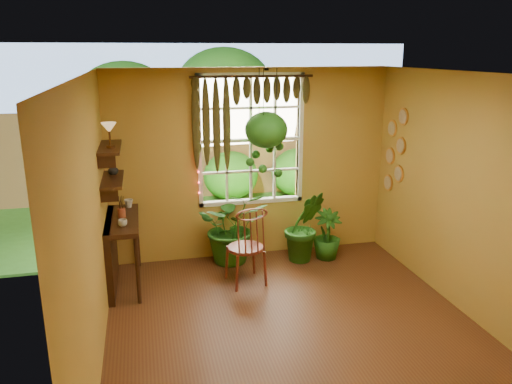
# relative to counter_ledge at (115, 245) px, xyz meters

# --- Properties ---
(floor) EXTENTS (4.50, 4.50, 0.00)m
(floor) POSITION_rel_counter_ledge_xyz_m (1.91, -1.60, -0.55)
(floor) COLOR brown
(floor) RESTS_ON ground
(ceiling) EXTENTS (4.50, 4.50, 0.00)m
(ceiling) POSITION_rel_counter_ledge_xyz_m (1.91, -1.60, 2.15)
(ceiling) COLOR silver
(ceiling) RESTS_ON wall_back
(wall_back) EXTENTS (4.00, 0.00, 4.00)m
(wall_back) POSITION_rel_counter_ledge_xyz_m (1.91, 0.65, 0.80)
(wall_back) COLOR gold
(wall_back) RESTS_ON floor
(wall_left) EXTENTS (0.00, 4.50, 4.50)m
(wall_left) POSITION_rel_counter_ledge_xyz_m (-0.09, -1.60, 0.80)
(wall_left) COLOR gold
(wall_left) RESTS_ON floor
(wall_right) EXTENTS (0.00, 4.50, 4.50)m
(wall_right) POSITION_rel_counter_ledge_xyz_m (3.91, -1.60, 0.80)
(wall_right) COLOR gold
(wall_right) RESTS_ON floor
(window) EXTENTS (1.52, 0.10, 1.86)m
(window) POSITION_rel_counter_ledge_xyz_m (1.91, 0.68, 1.15)
(window) COLOR white
(window) RESTS_ON wall_back
(valance_vine) EXTENTS (1.70, 0.12, 1.10)m
(valance_vine) POSITION_rel_counter_ledge_xyz_m (1.82, 0.56, 1.73)
(valance_vine) COLOR #341C0E
(valance_vine) RESTS_ON window
(string_lights) EXTENTS (0.03, 0.03, 1.54)m
(string_lights) POSITION_rel_counter_ledge_xyz_m (1.15, 0.59, 1.20)
(string_lights) COLOR #FF2633
(string_lights) RESTS_ON window
(wall_plates) EXTENTS (0.04, 0.32, 1.10)m
(wall_plates) POSITION_rel_counter_ledge_xyz_m (3.89, 0.19, 1.00)
(wall_plates) COLOR #FFF4D0
(wall_plates) RESTS_ON wall_right
(counter_ledge) EXTENTS (0.40, 1.20, 0.90)m
(counter_ledge) POSITION_rel_counter_ledge_xyz_m (0.00, 0.00, 0.00)
(counter_ledge) COLOR #341C0E
(counter_ledge) RESTS_ON floor
(shelf_lower) EXTENTS (0.25, 0.90, 0.04)m
(shelf_lower) POSITION_rel_counter_ledge_xyz_m (0.03, 0.00, 0.85)
(shelf_lower) COLOR #341C0E
(shelf_lower) RESTS_ON wall_left
(shelf_upper) EXTENTS (0.25, 0.90, 0.04)m
(shelf_upper) POSITION_rel_counter_ledge_xyz_m (0.03, 0.00, 1.25)
(shelf_upper) COLOR #341C0E
(shelf_upper) RESTS_ON wall_left
(backyard) EXTENTS (14.00, 10.00, 12.00)m
(backyard) POSITION_rel_counter_ledge_xyz_m (2.15, 5.27, 0.73)
(backyard) COLOR #2D631C
(backyard) RESTS_ON ground
(windsor_chair) EXTENTS (0.53, 0.55, 1.22)m
(windsor_chair) POSITION_rel_counter_ledge_xyz_m (1.63, -0.32, -0.20)
(windsor_chair) COLOR maroon
(windsor_chair) RESTS_ON floor
(potted_plant_left) EXTENTS (1.01, 0.88, 1.07)m
(potted_plant_left) POSITION_rel_counter_ledge_xyz_m (1.59, 0.41, -0.02)
(potted_plant_left) COLOR #1B5516
(potted_plant_left) RESTS_ON floor
(potted_plant_mid) EXTENTS (0.58, 0.48, 1.04)m
(potted_plant_mid) POSITION_rel_counter_ledge_xyz_m (2.58, 0.22, -0.03)
(potted_plant_mid) COLOR #1B5516
(potted_plant_mid) RESTS_ON floor
(potted_plant_right) EXTENTS (0.43, 0.43, 0.72)m
(potted_plant_right) POSITION_rel_counter_ledge_xyz_m (2.93, 0.22, -0.19)
(potted_plant_right) COLOR #1B5516
(potted_plant_right) RESTS_ON floor
(hanging_basket) EXTENTS (0.58, 0.58, 1.45)m
(hanging_basket) POSITION_rel_counter_ledge_xyz_m (2.05, 0.34, 1.28)
(hanging_basket) COLOR black
(hanging_basket) RESTS_ON ceiling
(cup_a) EXTENTS (0.13, 0.13, 0.09)m
(cup_a) POSITION_rel_counter_ledge_xyz_m (0.13, -0.31, 0.39)
(cup_a) COLOR silver
(cup_a) RESTS_ON counter_ledge
(cup_b) EXTENTS (0.15, 0.15, 0.11)m
(cup_b) POSITION_rel_counter_ledge_xyz_m (0.19, 0.44, 0.40)
(cup_b) COLOR beige
(cup_b) RESTS_ON counter_ledge
(brush_jar) EXTENTS (0.09, 0.09, 0.35)m
(brush_jar) POSITION_rel_counter_ledge_xyz_m (0.11, 0.05, 0.48)
(brush_jar) COLOR #99422C
(brush_jar) RESTS_ON counter_ledge
(shelf_vase) EXTENTS (0.17, 0.17, 0.13)m
(shelf_vase) POSITION_rel_counter_ledge_xyz_m (0.04, 0.21, 0.93)
(shelf_vase) COLOR #B2AD99
(shelf_vase) RESTS_ON shelf_lower
(tiffany_lamp) EXTENTS (0.18, 0.18, 0.30)m
(tiffany_lamp) POSITION_rel_counter_ledge_xyz_m (0.05, -0.12, 1.48)
(tiffany_lamp) COLOR brown
(tiffany_lamp) RESTS_ON shelf_upper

